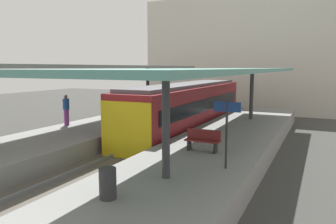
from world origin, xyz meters
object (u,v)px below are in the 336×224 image
platform_bench (203,140)px  passenger_mid_platform (66,109)px  platform_sign (227,120)px  commuter_train (188,107)px  passenger_near_bench (128,107)px  litter_bin (108,183)px

platform_bench → passenger_mid_platform: 9.39m
platform_sign → platform_bench: bearing=128.4°
commuter_train → passenger_near_bench: size_ratio=8.99×
commuter_train → litter_bin: (3.16, -13.17, -0.33)m
litter_bin → platform_sign: bearing=61.6°
commuter_train → passenger_near_bench: commuter_train is taller
platform_sign → passenger_near_bench: platform_sign is taller
commuter_train → passenger_mid_platform: commuter_train is taller
passenger_near_bench → platform_sign: bearing=-40.6°
commuter_train → passenger_near_bench: (-3.17, -2.27, 0.14)m
litter_bin → passenger_near_bench: (-6.33, 10.90, 0.46)m
litter_bin → passenger_mid_platform: (-8.53, 7.81, 0.52)m
platform_bench → passenger_mid_platform: (-9.10, 2.24, 0.46)m
platform_bench → passenger_near_bench: (-6.91, 5.33, 0.40)m
commuter_train → passenger_mid_platform: size_ratio=8.46×
passenger_mid_platform → platform_sign: bearing=-21.1°
platform_bench → passenger_mid_platform: passenger_mid_platform is taller
platform_bench → litter_bin: 5.59m
litter_bin → platform_bench: bearing=84.1°
passenger_near_bench → litter_bin: bearing=-59.8°
commuter_train → litter_bin: commuter_train is taller
passenger_mid_platform → litter_bin: bearing=-42.5°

